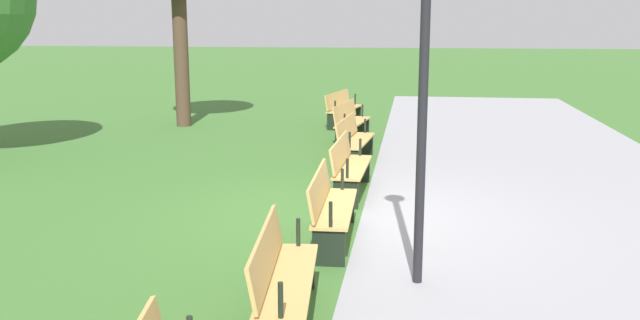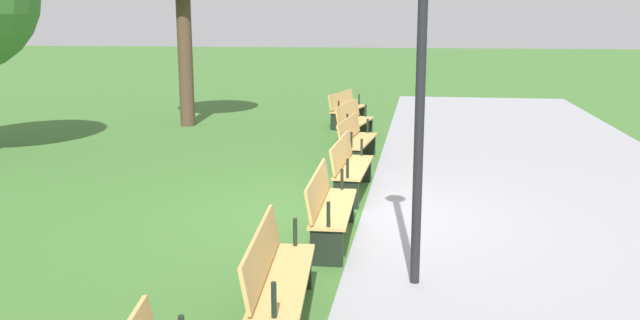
# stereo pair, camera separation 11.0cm
# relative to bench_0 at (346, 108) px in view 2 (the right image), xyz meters

# --- Properties ---
(ground_plane) EXTENTS (120.00, 120.00, 0.00)m
(ground_plane) POSITION_rel_bench_0_xyz_m (8.35, 0.96, -0.48)
(ground_plane) COLOR #3D6B2D
(path_paving) EXTENTS (31.19, 5.80, 0.01)m
(path_paving) POSITION_rel_bench_0_xyz_m (8.35, 4.08, -0.47)
(path_paving) COLOR #939399
(path_paving) RESTS_ON ground
(bench_0) EXTENTS (1.89, 0.85, 0.89)m
(bench_0) POSITION_rel_bench_0_xyz_m (0.00, 0.00, 0.00)
(bench_0) COLOR tan
(bench_0) RESTS_ON ground
(bench_1) EXTENTS (1.88, 0.74, 0.89)m
(bench_1) POSITION_rel_bench_0_xyz_m (2.36, 0.43, 0.00)
(bench_1) COLOR tan
(bench_1) RESTS_ON ground
(bench_2) EXTENTS (1.86, 0.64, 0.89)m
(bench_2) POSITION_rel_bench_0_xyz_m (4.75, 0.73, 0.00)
(bench_2) COLOR tan
(bench_2) RESTS_ON ground
(bench_3) EXTENTS (1.84, 0.53, 0.89)m
(bench_3) POSITION_rel_bench_0_xyz_m (7.14, 0.87, 0.00)
(bench_3) COLOR tan
(bench_3) RESTS_ON ground
(bench_4) EXTENTS (1.84, 0.53, 0.89)m
(bench_4) POSITION_rel_bench_0_xyz_m (9.55, 0.87, 0.00)
(bench_4) COLOR tan
(bench_4) RESTS_ON ground
(bench_5) EXTENTS (1.86, 0.64, 0.89)m
(bench_5) POSITION_rel_bench_0_xyz_m (11.94, 0.73, 0.00)
(bench_5) COLOR tan
(bench_5) RESTS_ON ground
(lamp_post) EXTENTS (0.32, 0.32, 3.97)m
(lamp_post) POSITION_rel_bench_0_xyz_m (10.74, 1.97, 2.29)
(lamp_post) COLOR black
(lamp_post) RESTS_ON ground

